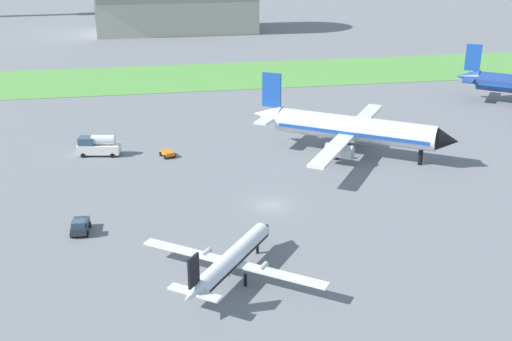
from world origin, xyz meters
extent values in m
plane|color=slate|center=(0.00, 0.00, 0.00)|extent=(600.00, 600.00, 0.00)
cube|color=#549342|center=(0.00, 73.99, 0.04)|extent=(360.00, 28.00, 0.08)
cylinder|color=silver|center=(16.39, 16.37, 4.33)|extent=(22.81, 17.05, 3.81)
cone|color=black|center=(27.88, 8.66, 4.33)|extent=(4.95, 5.03, 3.73)
cone|color=silver|center=(4.32, 24.48, 4.80)|extent=(5.93, 5.55, 3.43)
cube|color=#19479E|center=(16.39, 16.37, 4.04)|extent=(21.70, 16.34, 0.53)
cube|color=silver|center=(20.45, 23.65, 3.66)|extent=(11.27, 15.14, 0.38)
cube|color=silver|center=(11.19, 9.86, 3.66)|extent=(11.27, 15.14, 0.38)
cylinder|color=#B7BABF|center=(18.78, 21.17, 2.30)|extent=(4.62, 4.05, 2.09)
cylinder|color=#B7BABF|center=(12.85, 12.35, 2.30)|extent=(4.62, 4.05, 2.09)
cube|color=#19479E|center=(4.90, 24.09, 9.00)|extent=(2.84, 2.12, 5.54)
cube|color=silver|center=(6.25, 26.10, 4.71)|extent=(4.43, 5.18, 0.30)
cube|color=silver|center=(3.55, 22.08, 4.71)|extent=(4.43, 5.18, 0.30)
cylinder|color=black|center=(25.01, 10.58, 1.21)|extent=(0.69, 0.69, 2.42)
cylinder|color=black|center=(16.62, 19.82, 1.21)|extent=(0.69, 0.69, 2.42)
cylinder|color=black|center=(13.29, 14.86, 1.21)|extent=(0.69, 0.69, 2.42)
cone|color=navy|center=(49.67, 44.49, 4.61)|extent=(5.69, 5.41, 3.29)
cube|color=#19479E|center=(50.20, 44.09, 8.63)|extent=(2.66, 2.14, 5.31)
cube|color=navy|center=(51.59, 45.95, 4.51)|extent=(4.38, 4.91, 0.29)
cube|color=navy|center=(48.81, 42.23, 4.51)|extent=(4.38, 4.91, 0.29)
cylinder|color=silver|center=(-7.34, -16.68, 2.26)|extent=(9.56, 12.07, 1.89)
cone|color=black|center=(-2.87, -10.59, 2.26)|extent=(2.61, 2.62, 1.85)
cone|color=silver|center=(-12.03, -23.07, 2.50)|extent=(2.93, 3.13, 1.70)
cube|color=black|center=(-7.34, -16.68, 2.12)|extent=(9.14, 11.48, 0.26)
cube|color=silver|center=(-11.74, -13.91, 1.93)|extent=(9.15, 7.21, 0.19)
cube|color=silver|center=(-3.38, -20.05, 1.93)|extent=(9.15, 7.21, 0.19)
cylinder|color=#B7BABF|center=(-9.92, -14.59, 1.93)|extent=(1.38, 1.57, 0.60)
cylinder|color=#B7BABF|center=(-4.57, -18.52, 1.93)|extent=(1.38, 1.57, 0.60)
cube|color=black|center=(-11.80, -22.76, 4.72)|extent=(1.19, 1.50, 3.02)
cube|color=silver|center=(-12.87, -21.98, 2.45)|extent=(2.80, 2.48, 0.15)
cube|color=silver|center=(-10.74, -23.54, 2.45)|extent=(2.80, 2.48, 0.15)
cylinder|color=black|center=(-3.99, -12.12, 0.66)|extent=(0.34, 0.34, 1.32)
cylinder|color=black|center=(-9.40, -16.33, 0.66)|extent=(0.34, 0.34, 1.32)
cylinder|color=black|center=(-6.39, -18.54, 0.66)|extent=(0.34, 0.34, 1.32)
cube|color=#2D333D|center=(-23.59, -3.41, 0.80)|extent=(2.00, 3.69, 0.90)
cube|color=#334C60|center=(-23.65, -4.41, 1.60)|extent=(1.58, 1.38, 0.70)
cylinder|color=black|center=(-22.76, -4.71, 0.35)|extent=(0.29, 0.71, 0.70)
cylinder|color=black|center=(-24.56, -4.61, 0.35)|extent=(0.29, 0.71, 0.70)
cylinder|color=black|center=(-22.62, -2.20, 0.35)|extent=(0.29, 0.71, 0.70)
cylinder|color=black|center=(-24.42, -2.10, 0.35)|extent=(0.29, 0.71, 0.70)
cube|color=white|center=(-22.68, 23.36, 1.05)|extent=(6.83, 3.54, 1.40)
cylinder|color=silver|center=(-21.91, 23.22, 2.52)|extent=(3.79, 2.16, 1.54)
cube|color=#334C60|center=(-24.47, 23.69, 2.35)|extent=(2.67, 2.41, 1.20)
cylinder|color=black|center=(-25.13, 22.59, 0.35)|extent=(0.73, 0.37, 0.70)
cylinder|color=black|center=(-24.70, 24.95, 0.35)|extent=(0.73, 0.37, 0.70)
cylinder|color=black|center=(-20.66, 21.76, 0.35)|extent=(0.73, 0.37, 0.70)
cylinder|color=black|center=(-20.22, 24.12, 0.35)|extent=(0.73, 0.37, 0.70)
cube|color=orange|center=(-12.25, 20.76, 0.62)|extent=(2.28, 2.78, 0.55)
cylinder|color=black|center=(-11.24, 20.25, 0.35)|extent=(0.49, 0.74, 0.70)
cylinder|color=black|center=(-12.63, 19.70, 0.35)|extent=(0.49, 0.74, 0.70)
cylinder|color=black|center=(-11.86, 21.81, 0.35)|extent=(0.49, 0.74, 0.70)
cylinder|color=black|center=(-13.26, 21.26, 0.35)|extent=(0.49, 0.74, 0.70)
cube|color=#B2AD9E|center=(-3.02, 140.70, 6.57)|extent=(50.78, 22.66, 13.14)
camera|label=1|loc=(-15.13, -73.33, 34.33)|focal=44.77mm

